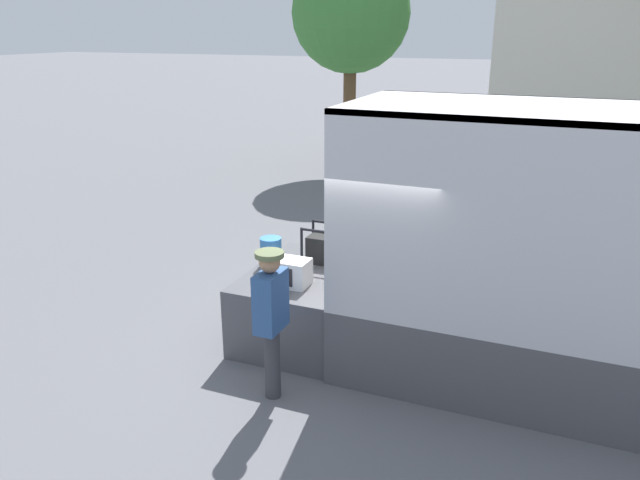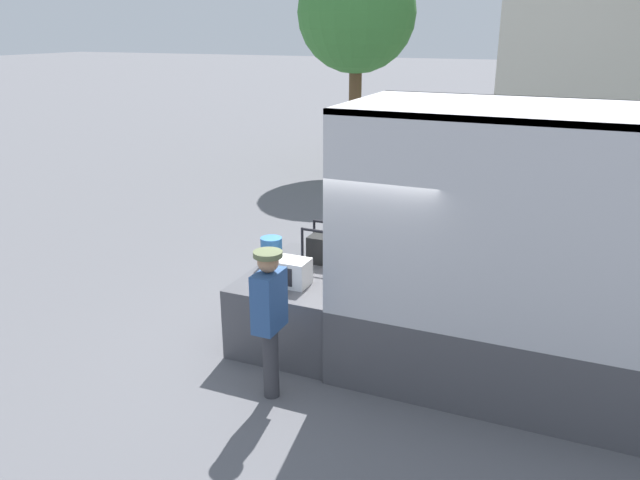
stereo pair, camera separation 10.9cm
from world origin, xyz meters
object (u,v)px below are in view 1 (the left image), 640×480
microwave (290,272)px  portable_generator (327,249)px  orange_bucket (271,252)px  worker_person (271,310)px  street_tree (351,14)px

microwave → portable_generator: size_ratio=0.79×
orange_bucket → worker_person: worker_person is taller
microwave → worker_person: size_ratio=0.27×
worker_person → orange_bucket: bearing=116.7°
orange_bucket → street_tree: bearing=104.1°
portable_generator → orange_bucket: bearing=-147.5°
portable_generator → worker_person: 1.97m
orange_bucket → portable_generator: bearing=32.5°
microwave → worker_person: bearing=-76.4°
portable_generator → worker_person: (0.12, -1.96, -0.05)m
orange_bucket → worker_person: (0.78, -1.54, -0.05)m
microwave → street_tree: size_ratio=0.08×
microwave → orange_bucket: (-0.52, 0.50, 0.03)m
portable_generator → street_tree: bearing=108.3°
portable_generator → street_tree: size_ratio=0.10×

